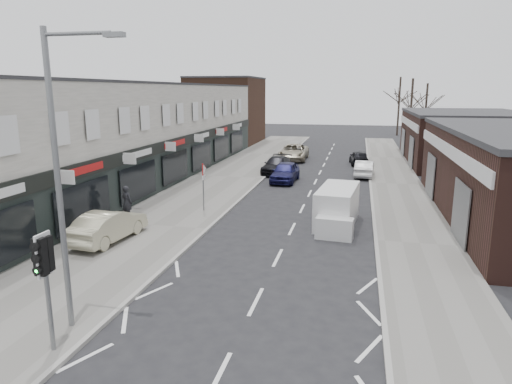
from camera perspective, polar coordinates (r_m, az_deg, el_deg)
The scene contains 20 objects.
ground at distance 13.24m, azimuth -2.00°, elevation -17.24°, with size 160.00×160.00×0.00m, color black.
pavement_left at distance 35.10m, azimuth -3.59°, elevation 1.86°, with size 5.50×64.00×0.12m, color slate.
pavement_right at distance 33.85m, azimuth 17.18°, elevation 0.92°, with size 3.50×64.00×0.12m, color slate.
shop_terrace_left at distance 34.87m, azimuth -15.64°, elevation 7.14°, with size 8.00×41.00×7.10m, color silver.
brick_block_far at distance 58.52m, azimuth -3.71°, elevation 10.04°, with size 8.00×10.00×8.00m, color #42281C.
right_unit_far at distance 46.30m, azimuth 24.67°, elevation 6.09°, with size 10.00×16.00×4.50m, color #361D18.
tree_far_a at distance 59.77m, azimuth 18.50°, elevation 5.63°, with size 3.60×3.60×8.00m, color #382D26, non-canonical shape.
tree_far_b at distance 65.99m, azimuth 20.18°, elevation 6.10°, with size 3.60×3.60×7.50m, color #382D26, non-canonical shape.
tree_far_c at distance 71.62m, azimuth 17.20°, elevation 6.77°, with size 3.60×3.60×8.50m, color #382D26, non-canonical shape.
traffic_light at distance 12.41m, azimuth -24.94°, elevation -8.27°, with size 0.28×0.60×3.10m.
street_lamp at distance 12.88m, azimuth -23.03°, elevation 2.81°, with size 2.23×0.22×8.00m.
warning_sign at distance 24.87m, azimuth -6.56°, elevation 2.36°, with size 0.12×0.80×2.70m.
white_van at distance 22.97m, azimuth 10.10°, elevation -1.95°, with size 2.11×5.00×1.89m.
sedan_on_pavement at distance 21.00m, azimuth -17.96°, elevation -4.03°, with size 1.44×4.13×1.36m, color #B9B494.
pedestrian at distance 24.18m, azimuth -15.85°, elevation -1.27°, with size 0.63×0.42×1.74m, color black.
parked_car_left_a at distance 33.56m, azimuth 3.66°, elevation 2.52°, with size 1.71×4.25×1.45m, color #151543.
parked_car_left_b at distance 36.97m, azimuth 2.63°, elevation 3.37°, with size 1.87×4.60×1.34m, color black.
parked_car_left_c at distance 44.20m, azimuth 4.73°, elevation 4.98°, with size 2.53×5.48×1.52m, color #A09680.
parked_car_right_a at distance 36.43m, azimuth 13.39°, elevation 2.87°, with size 1.36×3.89×1.28m, color silver.
parked_car_right_b at distance 42.32m, azimuth 12.75°, elevation 4.22°, with size 1.52×3.78×1.29m, color black.
Camera 1 is at (2.95, -11.10, 6.59)m, focal length 32.00 mm.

